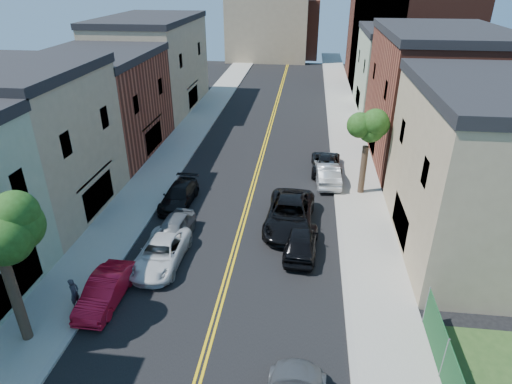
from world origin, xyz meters
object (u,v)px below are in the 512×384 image
(white_pickup, at_px, (161,253))
(black_car_right, at_px, (301,241))
(pedestrian_left, at_px, (74,293))
(grey_car_left, at_px, (173,230))
(red_sedan, at_px, (105,290))
(black_suv_lane, at_px, (290,214))
(dark_car_right_far, at_px, (326,163))
(black_car_left, at_px, (179,195))
(silver_car_right, at_px, (327,173))

(white_pickup, relative_size, black_car_right, 1.11)
(pedestrian_left, bearing_deg, grey_car_left, -25.48)
(red_sedan, relative_size, white_pickup, 0.85)
(black_suv_lane, bearing_deg, white_pickup, -142.33)
(red_sedan, height_order, grey_car_left, grey_car_left)
(white_pickup, bearing_deg, black_suv_lane, 36.37)
(dark_car_right_far, xyz_separation_m, black_suv_lane, (-2.50, -8.99, 0.17))
(grey_car_left, bearing_deg, dark_car_right_far, 55.85)
(black_car_left, relative_size, silver_car_right, 0.98)
(red_sedan, distance_m, silver_car_right, 18.50)
(white_pickup, distance_m, silver_car_right, 14.81)
(grey_car_left, xyz_separation_m, dark_car_right_far, (9.30, 11.42, -0.03))
(black_car_left, distance_m, silver_car_right, 11.26)
(white_pickup, height_order, black_car_right, black_car_right)
(grey_car_left, bearing_deg, black_car_right, 2.54)
(red_sedan, distance_m, pedestrian_left, 1.37)
(grey_car_left, bearing_deg, black_suv_lane, 24.68)
(black_car_right, xyz_separation_m, silver_car_right, (1.70, 9.51, 0.01))
(red_sedan, height_order, pedestrian_left, pedestrian_left)
(black_car_left, xyz_separation_m, dark_car_right_far, (10.22, 6.96, 0.02))
(grey_car_left, relative_size, pedestrian_left, 2.74)
(grey_car_left, height_order, silver_car_right, silver_car_right)
(red_sedan, height_order, black_suv_lane, black_suv_lane)
(white_pickup, bearing_deg, black_car_right, 16.16)
(white_pickup, height_order, grey_car_left, grey_car_left)
(white_pickup, xyz_separation_m, black_car_right, (7.60, 2.02, 0.08))
(black_car_left, xyz_separation_m, pedestrian_left, (-1.98, -10.77, 0.25))
(dark_car_right_far, height_order, black_suv_lane, black_suv_lane)
(silver_car_right, height_order, pedestrian_left, pedestrian_left)
(grey_car_left, distance_m, dark_car_right_far, 14.72)
(dark_car_right_far, relative_size, black_suv_lane, 0.80)
(red_sedan, relative_size, grey_car_left, 0.99)
(grey_car_left, relative_size, black_car_right, 0.94)
(white_pickup, height_order, black_car_left, white_pickup)
(red_sedan, height_order, white_pickup, red_sedan)
(grey_car_left, xyz_separation_m, black_car_left, (-0.92, 4.45, -0.05))
(black_car_right, height_order, silver_car_right, silver_car_right)
(grey_car_left, height_order, pedestrian_left, pedestrian_left)
(black_car_right, bearing_deg, black_car_left, -25.81)
(dark_car_right_far, bearing_deg, silver_car_right, 89.81)
(black_car_right, bearing_deg, pedestrian_left, 33.20)
(black_suv_lane, distance_m, pedestrian_left, 13.06)
(black_car_right, relative_size, black_suv_lane, 0.73)
(red_sedan, relative_size, pedestrian_left, 2.71)
(red_sedan, xyz_separation_m, white_pickup, (1.70, 3.34, -0.00))
(white_pickup, bearing_deg, silver_car_right, 52.37)
(black_car_right, height_order, black_suv_lane, black_suv_lane)
(silver_car_right, bearing_deg, pedestrian_left, 47.04)
(grey_car_left, relative_size, black_car_left, 0.91)
(dark_car_right_far, bearing_deg, white_pickup, 55.77)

